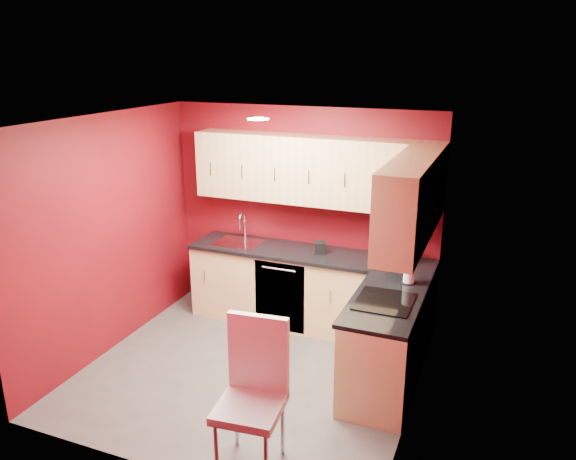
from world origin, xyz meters
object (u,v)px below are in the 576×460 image
Objects in this scene: coffee_maker at (395,251)px; napkin_holder at (320,247)px; microwave at (402,224)px; sink at (239,240)px; paper_towel at (409,271)px; dining_chair at (250,400)px.

napkin_holder is at bearing -164.10° from coffee_maker.
microwave is 2.43m from sink.
sink is 1.02m from napkin_holder.
microwave reaches higher than sink.
microwave is 1.46× the size of sink.
coffee_maker is 1.20× the size of paper_towel.
paper_towel is (2.10, -0.48, 0.09)m from sink.
napkin_holder is (-1.07, 1.01, -0.68)m from microwave.
dining_chair is (-0.81, -1.40, -1.07)m from microwave.
paper_towel is (0.01, 0.52, -0.63)m from microwave.
dining_chair reaches higher than napkin_holder.
sink is at bearing 154.40° from microwave.
microwave is 0.64× the size of dining_chair.
microwave is 1.63m from napkin_holder.
sink is at bearing -179.67° from napkin_holder.
dining_chair is at bearing -85.96° from coffee_maker.
napkin_holder is at bearing 155.84° from paper_towel.
sink is at bearing -163.01° from coffee_maker.
sink is 2.75m from dining_chair.
microwave is at bearing -59.15° from coffee_maker.
paper_towel is at bearing 61.49° from dining_chair.
paper_towel is at bearing -12.86° from sink.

